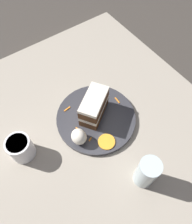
% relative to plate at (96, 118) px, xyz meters
% --- Properties ---
extents(ground_plane, '(6.00, 6.00, 0.00)m').
position_rel_plate_xyz_m(ground_plane, '(0.02, -0.03, -0.04)').
color(ground_plane, '#38332D').
rests_on(ground_plane, ground).
extents(dining_table, '(0.99, 0.86, 0.04)m').
position_rel_plate_xyz_m(dining_table, '(0.02, -0.03, -0.03)').
color(dining_table, gray).
rests_on(dining_table, ground).
extents(plate, '(0.28, 0.28, 0.02)m').
position_rel_plate_xyz_m(plate, '(0.00, 0.00, 0.00)').
color(plate, '#333338').
rests_on(plate, dining_table).
extents(cake_slice, '(0.12, 0.14, 0.09)m').
position_rel_plate_xyz_m(cake_slice, '(-0.01, 0.00, 0.05)').
color(cake_slice, '#4C2D19').
rests_on(cake_slice, plate).
extents(cream_dollop, '(0.05, 0.05, 0.05)m').
position_rel_plate_xyz_m(cream_dollop, '(0.04, -0.10, 0.03)').
color(cream_dollop, silver).
rests_on(cream_dollop, plate).
extents(orange_garnish, '(0.06, 0.06, 0.00)m').
position_rel_plate_xyz_m(orange_garnish, '(0.10, -0.03, 0.01)').
color(orange_garnish, orange).
rests_on(orange_garnish, plate).
extents(carrot_shreds_scatter, '(0.15, 0.19, 0.00)m').
position_rel_plate_xyz_m(carrot_shreds_scatter, '(-0.02, -0.01, 0.01)').
color(carrot_shreds_scatter, orange).
rests_on(carrot_shreds_scatter, plate).
extents(drinking_glass, '(0.06, 0.06, 0.12)m').
position_rel_plate_xyz_m(drinking_glass, '(0.25, -0.00, 0.05)').
color(drinking_glass, silver).
rests_on(drinking_glass, dining_table).
extents(coffee_mug, '(0.08, 0.08, 0.08)m').
position_rel_plate_xyz_m(coffee_mug, '(-0.03, -0.26, 0.04)').
color(coffee_mug, white).
rests_on(coffee_mug, dining_table).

